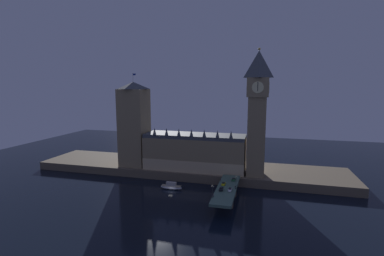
# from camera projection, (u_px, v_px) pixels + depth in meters

# --- Properties ---
(ground_plane) EXTENTS (400.00, 400.00, 0.00)m
(ground_plane) POSITION_uv_depth(u_px,v_px,m) (170.00, 192.00, 164.73)
(ground_plane) COLOR black
(embankment) EXTENTS (220.00, 42.00, 5.55)m
(embankment) POSITION_uv_depth(u_px,v_px,m) (188.00, 169.00, 201.65)
(embankment) COLOR brown
(embankment) RESTS_ON ground_plane
(parliament_hall) EXTENTS (68.19, 21.55, 29.06)m
(parliament_hall) POSITION_uv_depth(u_px,v_px,m) (195.00, 152.00, 190.14)
(parliament_hall) COLOR #8E7A56
(parliament_hall) RESTS_ON embankment
(clock_tower) EXTENTS (13.36, 13.47, 79.29)m
(clock_tower) POSITION_uv_depth(u_px,v_px,m) (257.00, 110.00, 171.59)
(clock_tower) COLOR #8E7A56
(clock_tower) RESTS_ON embankment
(victoria_tower) EXTENTS (18.30, 18.30, 65.50)m
(victoria_tower) POSITION_uv_depth(u_px,v_px,m) (134.00, 124.00, 198.12)
(victoria_tower) COLOR #8E7A56
(victoria_tower) RESTS_ON embankment
(bridge) EXTENTS (10.55, 46.00, 7.27)m
(bridge) POSITION_uv_depth(u_px,v_px,m) (226.00, 191.00, 150.66)
(bridge) COLOR #476656
(bridge) RESTS_ON ground_plane
(car_northbound_lead) EXTENTS (2.01, 4.33, 1.34)m
(car_northbound_lead) POSITION_uv_depth(u_px,v_px,m) (224.00, 184.00, 155.31)
(car_northbound_lead) COLOR yellow
(car_northbound_lead) RESTS_ON bridge
(car_northbound_trail) EXTENTS (1.97, 4.55, 1.54)m
(car_northbound_trail) POSITION_uv_depth(u_px,v_px,m) (221.00, 189.00, 147.06)
(car_northbound_trail) COLOR black
(car_northbound_trail) RESTS_ON bridge
(car_southbound_lead) EXTENTS (1.90, 4.43, 1.46)m
(car_southbound_lead) POSITION_uv_depth(u_px,v_px,m) (230.00, 190.00, 146.22)
(car_southbound_lead) COLOR white
(car_southbound_lead) RESTS_ON bridge
(car_southbound_trail) EXTENTS (2.04, 4.46, 1.40)m
(car_southbound_trail) POSITION_uv_depth(u_px,v_px,m) (234.00, 179.00, 162.35)
(car_southbound_trail) COLOR #235633
(car_southbound_trail) RESTS_ON bridge
(pedestrian_near_rail) EXTENTS (0.38, 0.38, 1.81)m
(pedestrian_near_rail) POSITION_uv_depth(u_px,v_px,m) (213.00, 195.00, 137.80)
(pedestrian_near_rail) COLOR black
(pedestrian_near_rail) RESTS_ON bridge
(pedestrian_mid_walk) EXTENTS (0.38, 0.38, 1.72)m
(pedestrian_mid_walk) POSITION_uv_depth(u_px,v_px,m) (235.00, 187.00, 149.38)
(pedestrian_mid_walk) COLOR black
(pedestrian_mid_walk) RESTS_ON bridge
(pedestrian_far_rail) EXTENTS (0.38, 0.38, 1.63)m
(pedestrian_far_rail) POSITION_uv_depth(u_px,v_px,m) (221.00, 180.00, 160.89)
(pedestrian_far_rail) COLOR black
(pedestrian_far_rail) RESTS_ON bridge
(street_lamp_near) EXTENTS (1.34, 0.60, 6.34)m
(street_lamp_near) POSITION_uv_depth(u_px,v_px,m) (212.00, 190.00, 136.98)
(street_lamp_near) COLOR #2D3333
(street_lamp_near) RESTS_ON bridge
(street_lamp_mid) EXTENTS (1.34, 0.60, 7.18)m
(street_lamp_mid) POSITION_uv_depth(u_px,v_px,m) (236.00, 181.00, 148.46)
(street_lamp_mid) COLOR #2D3333
(street_lamp_mid) RESTS_ON bridge
(boat_upstream) EXTENTS (13.57, 3.77, 4.51)m
(boat_upstream) POSITION_uv_depth(u_px,v_px,m) (171.00, 187.00, 168.33)
(boat_upstream) COLOR white
(boat_upstream) RESTS_ON ground_plane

